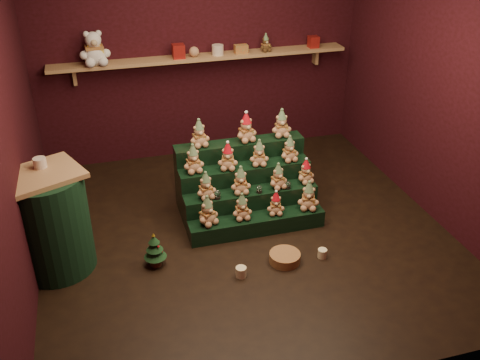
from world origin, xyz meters
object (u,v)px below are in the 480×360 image
object	(u,v)px
snow_globe_a	(217,195)
side_table	(50,222)
mini_christmas_tree	(155,250)
brown_bear	(266,43)
mug_right	(322,253)
snow_globe_c	(288,185)
wicker_basket	(285,258)
riser_tier_front	(257,224)
white_bear	(94,44)
snow_globe_b	(259,189)
mug_left	(241,272)

from	to	relation	value
snow_globe_a	side_table	xyz separation A→B (m)	(-1.57, -0.20, 0.08)
mini_christmas_tree	brown_bear	size ratio (longest dim) A/B	1.68
mug_right	side_table	bearing A→B (deg)	167.25
snow_globe_c	wicker_basket	world-z (taller)	snow_globe_c
riser_tier_front	snow_globe_a	world-z (taller)	snow_globe_a
side_table	white_bear	xyz separation A→B (m)	(0.59, 1.89, 1.07)
mini_christmas_tree	snow_globe_a	bearing A→B (deg)	31.33
snow_globe_a	snow_globe_c	bearing A→B (deg)	0.00
side_table	wicker_basket	bearing A→B (deg)	-37.70
snow_globe_b	mug_left	size ratio (longest dim) A/B	0.83
white_bear	brown_bear	world-z (taller)	white_bear
mug_right	brown_bear	xyz separation A→B (m)	(0.20, 2.44, 1.38)
snow_globe_a	mug_right	xyz separation A→B (m)	(0.84, -0.74, -0.36)
snow_globe_c	mug_left	bearing A→B (deg)	-132.35
snow_globe_b	snow_globe_c	xyz separation A→B (m)	(0.31, 0.00, -0.00)
side_table	riser_tier_front	bearing A→B (deg)	-22.58
mini_christmas_tree	white_bear	size ratio (longest dim) A/B	0.74
side_table	mini_christmas_tree	distance (m)	0.96
mini_christmas_tree	mug_right	distance (m)	1.58
snow_globe_a	side_table	world-z (taller)	side_table
brown_bear	wicker_basket	bearing A→B (deg)	-114.63
riser_tier_front	brown_bear	bearing A→B (deg)	70.11
snow_globe_a	wicker_basket	bearing A→B (deg)	-56.24
snow_globe_b	mini_christmas_tree	distance (m)	1.24
snow_globe_b	mug_right	world-z (taller)	snow_globe_b
mug_right	riser_tier_front	bearing A→B (deg)	128.95
riser_tier_front	white_bear	bearing A→B (deg)	126.15
riser_tier_front	white_bear	distance (m)	2.73
snow_globe_c	mug_right	size ratio (longest dim) A/B	0.91
wicker_basket	brown_bear	distance (m)	2.83
mini_christmas_tree	white_bear	bearing A→B (deg)	97.63
riser_tier_front	mug_right	xyz separation A→B (m)	(0.47, -0.58, -0.05)
snow_globe_c	wicker_basket	xyz separation A→B (m)	(-0.28, -0.71, -0.35)
mug_left	wicker_basket	size ratio (longest dim) A/B	0.33
riser_tier_front	brown_bear	distance (m)	2.38
snow_globe_a	brown_bear	size ratio (longest dim) A/B	0.43
brown_bear	snow_globe_b	bearing A→B (deg)	-120.87
wicker_basket	brown_bear	size ratio (longest dim) A/B	1.38
snow_globe_b	mini_christmas_tree	bearing A→B (deg)	-159.49
snow_globe_a	side_table	size ratio (longest dim) A/B	0.09
mug_left	snow_globe_a	bearing A→B (deg)	91.29
mini_christmas_tree	riser_tier_front	bearing A→B (deg)	13.99
mug_right	white_bear	world-z (taller)	white_bear
snow_globe_a	white_bear	xyz separation A→B (m)	(-0.99, 1.69, 1.15)
snow_globe_a	brown_bear	bearing A→B (deg)	58.44
mini_christmas_tree	snow_globe_b	bearing A→B (deg)	20.51
mug_right	wicker_basket	size ratio (longest dim) A/B	0.30
snow_globe_b	mug_right	size ratio (longest dim) A/B	0.92
snow_globe_c	mug_right	world-z (taller)	snow_globe_c
mini_christmas_tree	snow_globe_c	bearing A→B (deg)	16.36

